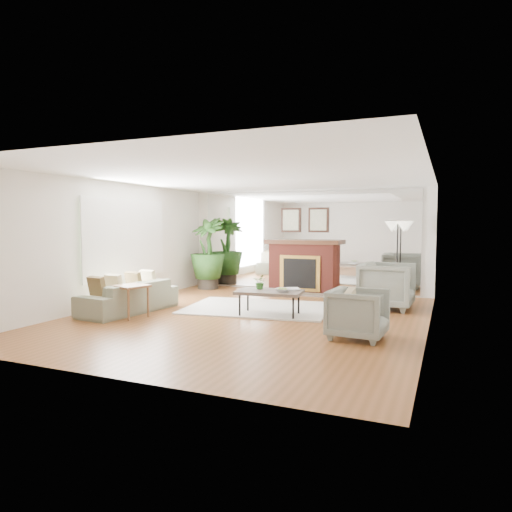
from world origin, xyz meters
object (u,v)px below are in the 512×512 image
at_px(sofa, 129,297).
at_px(armchair_front, 358,314).
at_px(floor_lamp, 398,233).
at_px(side_table, 131,290).
at_px(fireplace, 302,265).
at_px(potted_ficus, 208,251).
at_px(coffee_table, 270,293).
at_px(armchair_back, 387,286).

bearing_deg(sofa, armchair_front, 91.85).
height_order(armchair_front, floor_lamp, floor_lamp).
xyz_separation_m(side_table, floor_lamp, (4.11, 3.91, 0.98)).
relative_size(side_table, floor_lamp, 0.37).
height_order(fireplace, potted_ficus, fireplace).
bearing_deg(armchair_front, coffee_table, 64.00).
bearing_deg(side_table, armchair_back, 32.97).
xyz_separation_m(sofa, potted_ficus, (-0.15, 3.31, 0.68)).
height_order(coffee_table, potted_ficus, potted_ficus).
distance_m(armchair_back, potted_ficus, 4.72).
height_order(sofa, side_table, same).
bearing_deg(coffee_table, side_table, -154.48).
height_order(armchair_front, side_table, armchair_front).
relative_size(coffee_table, armchair_front, 1.54).
distance_m(coffee_table, sofa, 2.66).
distance_m(fireplace, coffee_table, 3.04).
bearing_deg(armchair_front, floor_lamp, 1.54).
bearing_deg(fireplace, sofa, -121.47).
relative_size(side_table, potted_ficus, 0.35).
bearing_deg(fireplace, potted_ficus, -171.39).
bearing_deg(sofa, armchair_back, 123.14).
height_order(armchair_back, floor_lamp, floor_lamp).
xyz_separation_m(armchair_front, potted_ficus, (-4.48, 3.65, 0.61)).
xyz_separation_m(side_table, potted_ficus, (-0.51, 3.70, 0.49)).
distance_m(sofa, armchair_front, 4.35).
bearing_deg(coffee_table, potted_ficus, 135.82).
bearing_deg(potted_ficus, armchair_back, -13.16).
xyz_separation_m(coffee_table, potted_ficus, (-2.72, 2.65, 0.55)).
bearing_deg(armchair_front, side_table, 94.39).
height_order(fireplace, floor_lamp, fireplace).
bearing_deg(armchair_back, armchair_front, -179.35).
relative_size(coffee_table, side_table, 1.94).
xyz_separation_m(coffee_table, armchair_back, (1.85, 1.58, 0.03)).
distance_m(side_table, potted_ficus, 3.77).
relative_size(sofa, armchair_front, 2.49).
xyz_separation_m(armchair_back, armchair_front, (-0.09, -2.58, -0.09)).
bearing_deg(fireplace, coffee_table, -83.88).
distance_m(coffee_table, armchair_back, 2.43).
distance_m(armchair_front, potted_ficus, 5.81).
xyz_separation_m(fireplace, armchair_back, (2.17, -1.43, -0.20)).
distance_m(potted_ficus, floor_lamp, 4.65).
distance_m(coffee_table, armchair_front, 2.02).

